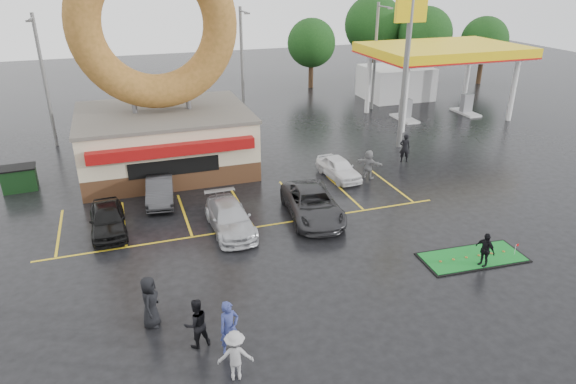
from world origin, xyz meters
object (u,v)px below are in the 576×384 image
object	(u,v)px
car_white	(339,168)
putting_green	(472,257)
gas_station	(421,66)
shell_sign	(408,39)
streetlight_right	(376,54)
car_black	(108,219)
car_silver	(230,218)
car_grey	(312,204)
car_dgrey	(160,190)
donut_shop	(161,98)
streetlight_mid	(242,64)
person_cameraman	(485,250)
streetlight_left	(44,79)
dumpster	(19,179)
person_blue	(229,328)

from	to	relation	value
car_white	putting_green	bearing A→B (deg)	-85.51
gas_station	putting_green	size ratio (longest dim) A/B	2.88
shell_sign	streetlight_right	distance (m)	10.68
car_white	car_black	bearing A→B (deg)	-173.36
car_silver	car_grey	bearing A→B (deg)	-0.48
car_dgrey	car_black	bearing A→B (deg)	-127.92
car_grey	streetlight_right	bearing A→B (deg)	61.80
donut_shop	car_dgrey	size ratio (longest dim) A/B	3.38
streetlight_mid	car_grey	bearing A→B (deg)	-92.86
car_dgrey	putting_green	size ratio (longest dim) A/B	0.84
car_black	person_cameraman	xyz separation A→B (m)	(15.03, -8.36, 0.11)
streetlight_left	person_cameraman	world-z (taller)	streetlight_left
streetlight_mid	putting_green	size ratio (longest dim) A/B	1.90
streetlight_left	car_white	distance (m)	20.82
gas_station	putting_green	distance (m)	26.40
dumpster	putting_green	world-z (taller)	dumpster
car_silver	streetlight_right	bearing A→B (deg)	46.11
streetlight_mid	car_white	distance (m)	13.81
streetlight_right	car_dgrey	distance (m)	24.68
car_dgrey	dumpster	distance (m)	8.51
car_dgrey	car_silver	bearing A→B (deg)	-51.23
person_blue	putting_green	size ratio (longest dim) A/B	0.41
shell_sign	car_dgrey	bearing A→B (deg)	-166.73
streetlight_mid	car_white	world-z (taller)	streetlight_mid
donut_shop	putting_green	world-z (taller)	donut_shop
streetlight_mid	dumpster	bearing A→B (deg)	-150.41
gas_station	putting_green	xyz separation A→B (m)	(-11.65, -23.40, -3.66)
car_grey	car_white	world-z (taller)	car_grey
car_grey	dumpster	bearing A→B (deg)	156.00
streetlight_left	streetlight_right	xyz separation A→B (m)	(26.00, 2.00, 0.00)
car_silver	person_cameraman	size ratio (longest dim) A/B	2.88
car_white	dumpster	world-z (taller)	dumpster
streetlight_left	person_cameraman	size ratio (longest dim) A/B	5.71
donut_shop	dumpster	size ratio (longest dim) A/B	7.50
gas_station	streetlight_mid	distance (m)	16.04
streetlight_left	putting_green	distance (m)	29.33
gas_station	car_white	distance (m)	18.91
shell_sign	car_silver	distance (m)	17.81
donut_shop	person_cameraman	xyz separation A→B (m)	(11.33, -16.11, -3.68)
gas_station	streetlight_left	bearing A→B (deg)	-178.05
person_blue	person_cameraman	xyz separation A→B (m)	(11.38, 1.75, -0.19)
streetlight_left	putting_green	bearing A→B (deg)	-50.66
streetlight_mid	car_silver	size ratio (longest dim) A/B	1.98
streetlight_left	streetlight_right	world-z (taller)	same
streetlight_right	person_cameraman	distance (m)	26.51
person_blue	putting_green	distance (m)	11.69
streetlight_right	car_silver	bearing A→B (deg)	-132.93
gas_station	car_grey	world-z (taller)	gas_station
donut_shop	car_white	world-z (taller)	donut_shop
gas_station	car_black	size ratio (longest dim) A/B	3.40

